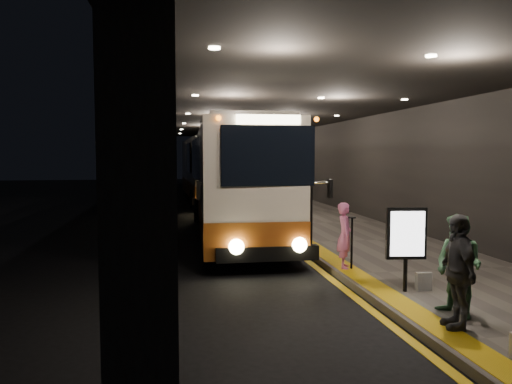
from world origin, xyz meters
TOP-DOWN VIEW (x-y plane):
  - ground at (0.00, 0.00)m, footprint 90.00×90.00m
  - lane_line_white at (-1.80, 5.00)m, footprint 0.12×50.00m
  - kerb_stripe_yellow at (2.35, 5.00)m, footprint 0.18×50.00m
  - sidewalk at (4.75, 5.00)m, footprint 4.50×50.00m
  - tactile_strip at (2.85, 5.00)m, footprint 0.50×50.00m
  - terminal_wall at (7.00, 5.00)m, footprint 0.10×50.00m
  - support_columns at (-1.50, 4.00)m, footprint 0.80×24.80m
  - canopy at (2.50, 5.00)m, footprint 9.00×50.00m
  - coach_main at (0.99, 3.22)m, footprint 2.92×11.92m
  - coach_second at (1.02, 16.27)m, footprint 2.82×11.86m
  - passenger_boarding at (2.80, -2.64)m, footprint 0.51×0.64m
  - passenger_waiting_green at (3.42, -6.29)m, footprint 0.77×0.94m
  - passenger_waiting_grey at (3.10, -6.77)m, footprint 0.67×1.09m
  - bag_polka at (3.65, -4.74)m, footprint 0.30×0.13m
  - info_sign at (3.27, -4.75)m, footprint 0.78×0.22m
  - stanchion_post at (2.93, -2.75)m, footprint 0.05×0.05m

SIDE VIEW (x-z plane):
  - ground at x=0.00m, z-range 0.00..0.00m
  - lane_line_white at x=-1.80m, z-range 0.00..0.01m
  - kerb_stripe_yellow at x=2.35m, z-range 0.00..0.01m
  - sidewalk at x=4.75m, z-range 0.00..0.15m
  - tactile_strip at x=2.85m, z-range 0.15..0.16m
  - bag_polka at x=3.65m, z-range 0.15..0.51m
  - stanchion_post at x=2.93m, z-range 0.15..1.35m
  - passenger_boarding at x=2.80m, z-range 0.15..1.68m
  - passenger_waiting_green at x=3.42m, z-range 0.15..1.82m
  - passenger_waiting_grey at x=3.10m, z-range 0.15..1.90m
  - info_sign at x=3.27m, z-range 0.43..2.06m
  - coach_main at x=0.99m, z-range -0.07..3.61m
  - coach_second at x=1.02m, z-range -0.07..3.63m
  - support_columns at x=-1.50m, z-range 0.00..4.40m
  - terminal_wall at x=7.00m, z-range 0.00..6.00m
  - canopy at x=2.50m, z-range 4.40..4.80m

